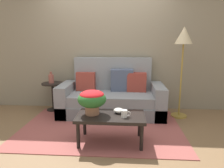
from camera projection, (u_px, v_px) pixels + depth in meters
ground_plane at (101, 128)px, 3.47m from camera, size 14.00×14.00×0.00m
wall_back at (107, 45)px, 4.34m from camera, size 6.40×0.12×2.72m
area_rug at (101, 127)px, 3.47m from camera, size 2.64×1.80×0.01m
couch at (112, 97)px, 4.09m from camera, size 2.00×0.86×1.10m
coffee_table at (111, 118)px, 2.90m from camera, size 0.95×0.54×0.41m
side_table at (53, 91)px, 4.28m from camera, size 0.43×0.43×0.59m
floor_lamp at (184, 43)px, 3.72m from camera, size 0.32×0.32×1.69m
potted_plant at (92, 99)px, 2.88m from camera, size 0.40×0.40×0.35m
coffee_mug at (125, 114)px, 2.80m from camera, size 0.13×0.08×0.10m
snack_bowl at (119, 110)px, 2.96m from camera, size 0.14×0.14×0.07m
table_vase at (51, 78)px, 4.21m from camera, size 0.11×0.11×0.23m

